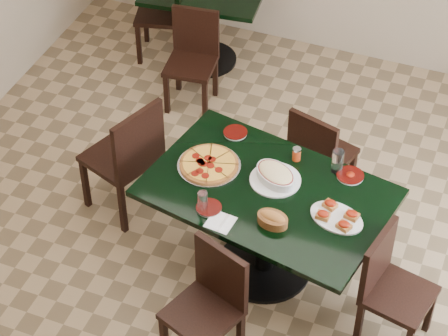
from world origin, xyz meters
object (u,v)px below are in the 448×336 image
at_px(chair_far, 318,153).
at_px(lasagna_casserole, 276,175).
at_px(back_chair_left, 169,7).
at_px(bread_basket, 273,219).
at_px(chair_left, 129,154).
at_px(back_table, 205,11).
at_px(bruschetta_platter, 337,216).
at_px(chair_right, 389,283).
at_px(back_chair_near, 193,54).
at_px(pepperoni_pizza, 209,164).
at_px(main_table, 267,210).
at_px(chair_near, 210,300).

bearing_deg(chair_far, lasagna_casserole, 97.13).
xyz_separation_m(back_chair_left, bread_basket, (1.76, -2.37, 0.30)).
bearing_deg(chair_far, chair_left, 42.13).
relative_size(back_chair_left, lasagna_casserole, 2.46).
bearing_deg(back_table, bruschetta_platter, -57.31).
bearing_deg(bread_basket, back_table, 129.05).
relative_size(chair_right, bread_basket, 3.89).
bearing_deg(lasagna_casserole, back_table, 153.41).
height_order(chair_right, bruschetta_platter, chair_right).
bearing_deg(chair_right, bread_basket, 104.97).
bearing_deg(lasagna_casserole, chair_right, 9.36).
height_order(back_chair_near, pepperoni_pizza, back_chair_near).
bearing_deg(back_table, lasagna_casserole, -63.11).
bearing_deg(chair_right, main_table, 87.75).
xyz_separation_m(back_table, lasagna_casserole, (1.32, -2.02, 0.27)).
xyz_separation_m(chair_near, bruschetta_platter, (0.57, 0.67, 0.30)).
bearing_deg(bread_basket, chair_left, 167.81).
bearing_deg(main_table, chair_near, -86.35).
xyz_separation_m(back_table, bruschetta_platter, (1.79, -2.20, 0.25)).
xyz_separation_m(chair_left, bruschetta_platter, (1.57, -0.27, 0.22)).
height_order(back_table, bruschetta_platter, bruschetta_platter).
height_order(back_table, chair_left, chair_left).
distance_m(chair_near, lasagna_casserole, 0.92).
relative_size(chair_left, back_chair_left, 1.10).
distance_m(main_table, chair_left, 1.11).
relative_size(chair_near, lasagna_casserole, 2.37).
height_order(lasagna_casserole, bruschetta_platter, lasagna_casserole).
distance_m(back_chair_left, lasagna_casserole, 2.62).
bearing_deg(bread_basket, chair_right, 10.97).
bearing_deg(main_table, pepperoni_pizza, -178.80).
relative_size(chair_far, chair_right, 1.00).
relative_size(back_table, back_chair_near, 1.29).
relative_size(chair_near, chair_left, 0.87).
xyz_separation_m(main_table, back_chair_left, (-1.64, 2.11, -0.07)).
bearing_deg(chair_right, chair_near, 130.30).
distance_m(main_table, chair_near, 0.76).
relative_size(back_table, chair_near, 1.27).
bearing_deg(chair_left, bread_basket, 89.75).
xyz_separation_m(back_table, pepperoni_pizza, (0.87, -2.05, 0.24)).
height_order(back_table, pepperoni_pizza, pepperoni_pizza).
distance_m(chair_far, bread_basket, 1.09).
height_order(chair_right, back_chair_near, chair_right).
bearing_deg(chair_near, back_chair_left, 138.63).
distance_m(back_table, pepperoni_pizza, 2.24).
xyz_separation_m(chair_left, lasagna_casserole, (1.11, -0.08, 0.25)).
distance_m(chair_far, lasagna_casserole, 0.76).
distance_m(main_table, back_chair_near, 1.98).
bearing_deg(bread_basket, bruschetta_platter, 35.36).
xyz_separation_m(chair_near, chair_left, (-1.00, 0.94, 0.08)).
relative_size(back_table, pepperoni_pizza, 2.56).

